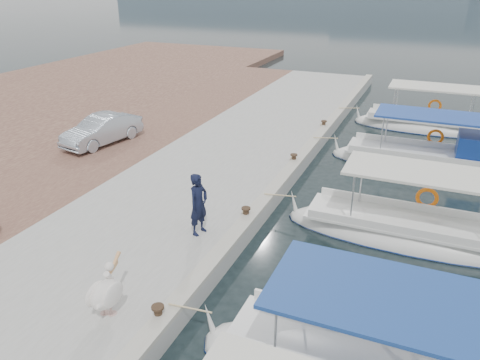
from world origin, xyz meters
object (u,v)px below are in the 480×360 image
object	(u,v)px
fishing_caique_c	(410,236)
fishing_caique_e	(425,127)
fishing_caique_d	(426,163)
pelican	(105,292)
parked_car	(102,130)
fisherman	(199,204)

from	to	relation	value
fishing_caique_c	fishing_caique_e	world-z (taller)	same
fishing_caique_d	fishing_caique_c	bearing A→B (deg)	-91.19
fishing_caique_d	fishing_caique_e	bearing A→B (deg)	93.38
fishing_caique_e	pelican	size ratio (longest dim) A/B	5.10
parked_car	fishing_caique_e	bearing A→B (deg)	46.57
fishing_caique_e	parked_car	bearing A→B (deg)	-143.98
fishing_caique_d	parked_car	xyz separation A→B (m)	(-13.26, -3.94, 0.93)
fishing_caique_d	fishing_caique_e	xyz separation A→B (m)	(-0.32, 5.46, -0.06)
fishing_caique_c	fisherman	xyz separation A→B (m)	(-5.61, -2.88, 1.29)
fishing_caique_c	fishing_caique_e	distance (m)	11.81
pelican	fishing_caique_e	bearing A→B (deg)	73.10
fishing_caique_d	pelican	distance (m)	14.46
fishing_caique_c	fishing_caique_d	world-z (taller)	same
pelican	fisherman	bearing A→B (deg)	86.68
fishing_caique_c	pelican	world-z (taller)	fishing_caique_c
pelican	fisherman	size ratio (longest dim) A/B	0.78
fisherman	parked_car	bearing A→B (deg)	66.56
fishing_caique_d	fishing_caique_e	distance (m)	5.47
fisherman	parked_car	distance (m)	9.19
fishing_caique_e	fisherman	distance (m)	15.71
fishing_caique_c	fisherman	distance (m)	6.44
pelican	fisherman	xyz separation A→B (m)	(0.23, 3.91, 0.35)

